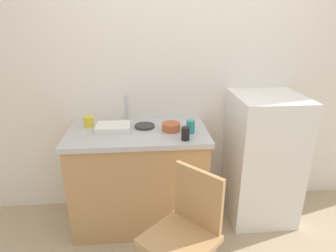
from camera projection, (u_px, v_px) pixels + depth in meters
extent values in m
cube|color=white|center=(186.00, 71.00, 2.58)|extent=(4.80, 0.10, 2.63)
cube|color=tan|center=(139.00, 179.00, 2.54)|extent=(1.11, 0.60, 0.85)
cube|color=#B7B7BC|center=(138.00, 133.00, 2.38)|extent=(1.15, 0.64, 0.04)
cylinder|color=#B7B7BC|center=(127.00, 108.00, 2.56)|extent=(0.02, 0.02, 0.23)
cube|color=white|center=(262.00, 158.00, 2.58)|extent=(0.57, 0.58, 1.16)
cylinder|color=tan|center=(176.00, 246.00, 2.07)|extent=(0.04, 0.04, 0.45)
cube|color=tan|center=(179.00, 240.00, 1.78)|extent=(0.57, 0.57, 0.04)
cube|color=tan|center=(198.00, 197.00, 1.83)|extent=(0.27, 0.28, 0.40)
cube|color=white|center=(113.00, 127.00, 2.37)|extent=(0.28, 0.20, 0.05)
cylinder|color=#B25B33|center=(171.00, 127.00, 2.36)|extent=(0.15, 0.15, 0.07)
cylinder|color=#2D2D2D|center=(145.00, 126.00, 2.44)|extent=(0.17, 0.17, 0.02)
cylinder|color=teal|center=(190.00, 127.00, 2.31)|extent=(0.07, 0.07, 0.10)
cylinder|color=black|center=(185.00, 134.00, 2.17)|extent=(0.06, 0.06, 0.10)
cylinder|color=yellow|center=(89.00, 121.00, 2.45)|extent=(0.08, 0.08, 0.09)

